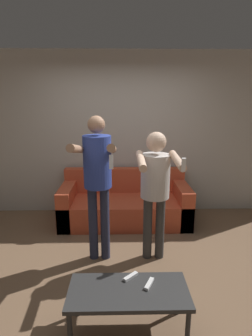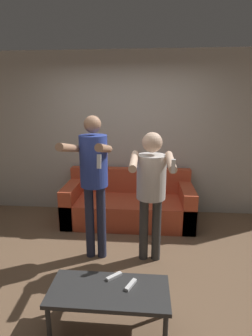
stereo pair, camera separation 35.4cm
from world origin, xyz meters
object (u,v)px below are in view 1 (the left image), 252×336
at_px(person_standing_right, 156,182).
at_px(remote_far, 131,276).
at_px(couch, 125,205).
at_px(person_standing_left, 98,173).
at_px(remote_near, 150,284).
at_px(coffee_table, 129,294).

xyz_separation_m(person_standing_right, remote_far, (-0.32, -0.93, -0.57)).
bearing_deg(remote_far, person_standing_right, 70.87).
height_order(couch, person_standing_left, person_standing_left).
height_order(person_standing_left, remote_far, person_standing_left).
bearing_deg(remote_near, person_standing_right, 80.63).
relative_size(coffee_table, remote_near, 6.61).
height_order(coffee_table, remote_near, remote_near).
distance_m(person_standing_left, remote_near, 1.33).
height_order(person_standing_left, coffee_table, person_standing_left).
bearing_deg(remote_near, couch, 94.56).
bearing_deg(remote_far, couch, 90.42).
height_order(person_standing_right, coffee_table, person_standing_right).
xyz_separation_m(couch, person_standing_left, (-0.34, -1.08, 0.84)).
bearing_deg(person_standing_left, remote_near, -63.70).
bearing_deg(person_standing_right, remote_near, -99.37).
xyz_separation_m(person_standing_left, coffee_table, (0.32, -1.07, -0.75)).
xyz_separation_m(couch, remote_near, (0.17, -2.09, 0.15)).
relative_size(remote_near, remote_far, 1.11).
distance_m(person_standing_left, coffee_table, 1.34).
bearing_deg(coffee_table, couch, 89.73).
relative_size(person_standing_right, coffee_table, 1.59).
relative_size(couch, person_standing_left, 1.15).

